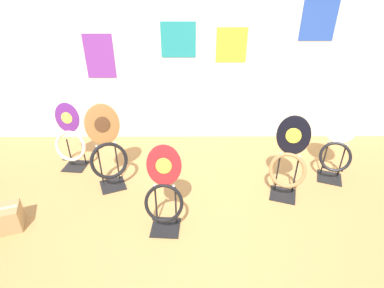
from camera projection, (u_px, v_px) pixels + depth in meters
The scene contains 8 objects.
ground_plane at pixel (202, 257), 2.67m from camera, with size 14.00×14.00×0.00m, color #B7844C.
wall_back at pixel (198, 51), 4.06m from camera, with size 8.00×0.07×2.60m.
toilet_seat_display_woodgrain at pixel (107, 151), 3.38m from camera, with size 0.49×0.44×0.99m.
toilet_seat_display_white_plain at pixel (337, 147), 3.54m from camera, with size 0.47×0.47×0.90m.
toilet_seat_display_jazz_black at pixel (289, 161), 3.22m from camera, with size 0.44×0.38×0.94m.
toilet_seat_display_purple_note at pixel (70, 141), 3.75m from camera, with size 0.41×0.31×0.87m.
toilet_seat_display_crimson_swirl at pixel (164, 193), 2.80m from camera, with size 0.38×0.32×0.88m.
paint_can at pixel (167, 162), 3.89m from camera, with size 0.16×0.16×0.15m.
Camera 1 is at (-0.10, -1.82, 2.20)m, focal length 28.00 mm.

